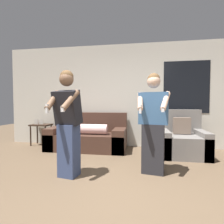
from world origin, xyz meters
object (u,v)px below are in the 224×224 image
(couch, at_px, (88,136))
(armchair, at_px, (182,140))
(person_right, at_px, (153,124))
(side_table, at_px, (41,127))
(person_left, at_px, (68,122))

(couch, height_order, armchair, armchair)
(couch, height_order, person_right, person_right)
(side_table, bearing_deg, person_left, -49.83)
(side_table, relative_size, person_right, 0.45)
(person_right, bearing_deg, couch, 138.67)
(person_left, bearing_deg, side_table, 130.17)
(person_right, bearing_deg, armchair, 58.55)
(person_left, bearing_deg, couch, 96.65)
(person_right, bearing_deg, person_left, -164.88)
(armchair, bearing_deg, couch, 175.74)
(side_table, height_order, person_right, person_right)
(couch, distance_m, person_left, 1.77)
(couch, xyz_separation_m, person_left, (0.20, -1.68, 0.53))
(side_table, bearing_deg, couch, -8.41)
(armchair, xyz_separation_m, person_left, (-2.02, -1.51, 0.52))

